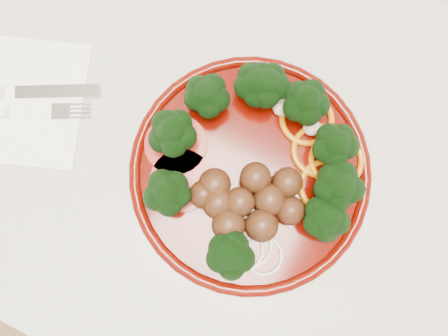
% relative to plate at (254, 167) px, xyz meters
% --- Properties ---
extents(counter, '(2.40, 0.60, 0.90)m').
position_rel_plate_xyz_m(counter, '(-0.11, 0.01, -0.47)').
color(counter, silver).
rests_on(counter, ground).
extents(plate, '(0.29, 0.29, 0.07)m').
position_rel_plate_xyz_m(plate, '(0.00, 0.00, 0.00)').
color(plate, '#460601').
rests_on(plate, counter).
extents(napkin, '(0.21, 0.21, 0.00)m').
position_rel_plate_xyz_m(napkin, '(-0.30, -0.05, -0.02)').
color(napkin, white).
rests_on(napkin, counter).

